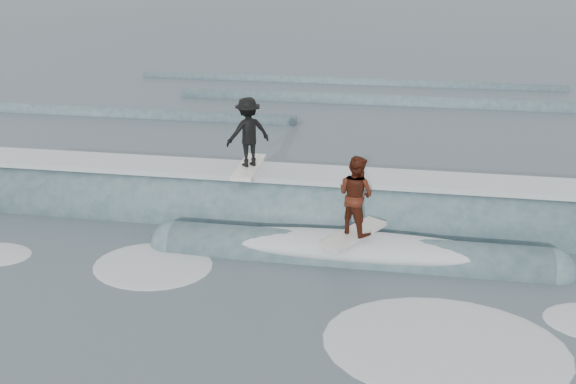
# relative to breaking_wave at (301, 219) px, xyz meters

# --- Properties ---
(ground) EXTENTS (160.00, 160.00, 0.00)m
(ground) POSITION_rel_breaking_wave_xyz_m (-0.24, -4.54, -0.04)
(ground) COLOR #384752
(ground) RESTS_ON ground
(breaking_wave) EXTENTS (22.53, 4.02, 2.47)m
(breaking_wave) POSITION_rel_breaking_wave_xyz_m (0.00, 0.00, 0.00)
(breaking_wave) COLOR #38565F
(breaking_wave) RESTS_ON ground
(surfer_black) EXTENTS (1.38, 2.00, 1.96)m
(surfer_black) POSITION_rel_breaking_wave_xyz_m (-1.48, 0.29, 2.23)
(surfer_black) COLOR white
(surfer_black) RESTS_ON ground
(surfer_red) EXTENTS (1.52, 1.99, 1.99)m
(surfer_red) POSITION_rel_breaking_wave_xyz_m (1.54, -1.91, 1.50)
(surfer_red) COLOR silver
(surfer_red) RESTS_ON ground
(whitewater) EXTENTS (15.94, 6.97, 0.10)m
(whitewater) POSITION_rel_breaking_wave_xyz_m (1.38, -5.29, -0.04)
(whitewater) COLOR silver
(whitewater) RESTS_ON ground
(far_swells) EXTENTS (37.95, 8.65, 0.80)m
(far_swells) POSITION_rel_breaking_wave_xyz_m (-2.74, 13.11, -0.04)
(far_swells) COLOR #38565F
(far_swells) RESTS_ON ground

